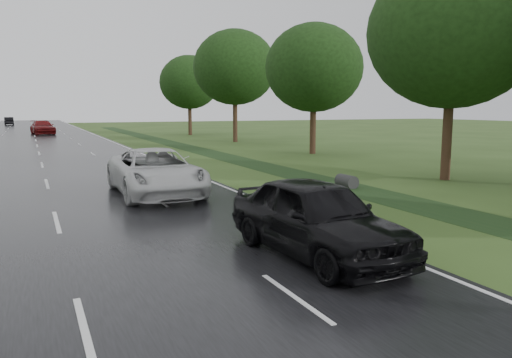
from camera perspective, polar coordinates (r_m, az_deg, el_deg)
The scene contains 13 objects.
ground at distance 8.08m, azimuth -18.89°, elevation -16.71°, with size 220.00×220.00×0.00m, color #2D4619.
road at distance 52.44m, azimuth -23.82°, elevation 3.86°, with size 14.00×180.00×0.04m, color black.
edge_stripe_east at distance 52.95m, azimuth -16.49°, elevation 4.28°, with size 0.12×180.00×0.01m, color silver.
center_line at distance 52.44m, azimuth -23.82°, elevation 3.88°, with size 0.12×180.00×0.01m, color silver.
drainage_ditch at distance 28.90m, azimuth 0.44°, elevation 1.61°, with size 2.20×120.00×0.56m.
tree_east_b at distance 24.91m, azimuth 21.56°, elevation 15.33°, with size 7.60×7.60×10.11m.
tree_east_c at distance 36.64m, azimuth 6.63°, elevation 12.50°, with size 7.00×7.00×9.29m.
tree_east_d at distance 49.07m, azimuth -2.43°, elevation 12.63°, with size 8.00×8.00×10.76m.
tree_east_f at distance 62.10m, azimuth -7.63°, elevation 10.91°, with size 7.20×7.20×9.62m.
white_pickup at distance 19.32m, azimuth -11.40°, elevation 0.80°, with size 2.90×6.29×1.75m, color silver.
dark_sedan at distance 11.21m, azimuth 6.93°, elevation -4.37°, with size 2.07×5.15×1.75m, color black.
far_car_red at distance 67.45m, azimuth -23.20°, elevation 5.45°, with size 2.40×5.90×1.71m, color maroon.
far_car_dark at distance 105.46m, azimuth -26.39°, elevation 5.95°, with size 1.58×4.54×1.50m, color black.
Camera 1 is at (-0.58, -7.33, 3.34)m, focal length 35.00 mm.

